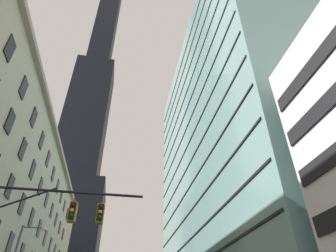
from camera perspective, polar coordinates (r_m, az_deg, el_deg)
dark_skyscraper at (r=125.62m, az=-17.26°, el=-3.73°), size 25.56×25.56×216.86m
glass_office_midrise at (r=54.64m, az=13.18°, el=-4.81°), size 18.23×51.73×56.69m
traffic_signal_mast at (r=16.39m, az=-23.66°, el=-18.25°), size 8.13×0.63×7.50m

